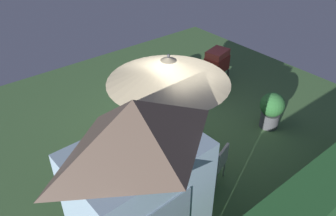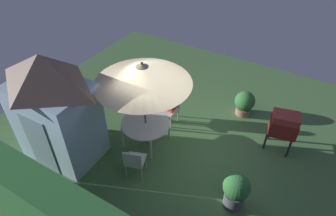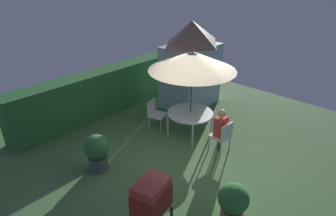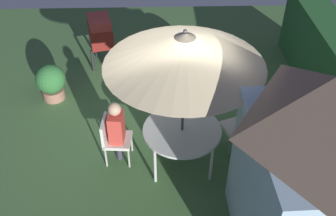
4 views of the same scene
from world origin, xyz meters
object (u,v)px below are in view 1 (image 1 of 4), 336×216
at_px(garden_shed, 139,183).
at_px(bbq_grill, 217,61).
at_px(patio_table, 168,136).
at_px(person_in_red, 142,109).
at_px(chair_far_side, 216,161).
at_px(potted_plant_by_grill, 272,109).
at_px(patio_umbrella, 168,70).
at_px(potted_plant_by_shed, 162,76).
at_px(chair_near_shed, 141,116).

distance_m(garden_shed, bbq_grill, 5.86).
bearing_deg(patio_table, person_in_red, -94.49).
bearing_deg(chair_far_side, patio_table, -70.51).
bearing_deg(potted_plant_by_grill, chair_far_side, 10.49).
relative_size(patio_umbrella, potted_plant_by_shed, 3.26).
height_order(patio_table, person_in_red, person_in_red).
bearing_deg(potted_plant_by_grill, person_in_red, -32.39).
bearing_deg(potted_plant_by_shed, chair_near_shed, 38.36).
bearing_deg(bbq_grill, chair_near_shed, 9.04).
bearing_deg(chair_near_shed, potted_plant_by_grill, 146.29).
bearing_deg(potted_plant_by_grill, patio_umbrella, -12.57).
bearing_deg(potted_plant_by_grill, bbq_grill, -99.88).
height_order(bbq_grill, potted_plant_by_grill, bbq_grill).
xyz_separation_m(garden_shed, person_in_red, (-1.79, -2.50, -0.75)).
distance_m(patio_table, chair_far_side, 1.16).
distance_m(patio_umbrella, chair_near_shed, 2.15).
xyz_separation_m(patio_table, potted_plant_by_shed, (-1.90, -2.63, -0.27)).
relative_size(patio_table, person_in_red, 1.05).
xyz_separation_m(garden_shed, patio_table, (-1.71, -1.39, -0.83)).
bearing_deg(patio_umbrella, garden_shed, 39.17).
distance_m(garden_shed, patio_umbrella, 2.33).
relative_size(garden_shed, bbq_grill, 2.50).
xyz_separation_m(patio_umbrella, bbq_grill, (-3.23, -1.69, -1.46)).
xyz_separation_m(garden_shed, patio_umbrella, (-1.71, -1.39, 0.78)).
xyz_separation_m(bbq_grill, potted_plant_by_shed, (1.32, -0.93, -0.42)).
relative_size(bbq_grill, chair_near_shed, 1.33).
relative_size(patio_umbrella, person_in_red, 2.08).
bearing_deg(person_in_red, bbq_grill, -169.47).
distance_m(chair_far_side, potted_plant_by_grill, 2.48).
relative_size(garden_shed, chair_far_side, 3.33).
xyz_separation_m(chair_near_shed, chair_far_side, (-0.29, 2.27, 0.00)).
bearing_deg(garden_shed, patio_table, -140.83).
xyz_separation_m(patio_table, potted_plant_by_grill, (-2.83, 0.63, -0.17)).
bearing_deg(potted_plant_by_shed, patio_umbrella, 54.04).
height_order(patio_umbrella, chair_far_side, patio_umbrella).
bearing_deg(chair_far_side, bbq_grill, -135.75).
xyz_separation_m(bbq_grill, potted_plant_by_grill, (0.40, 2.32, -0.31)).
distance_m(patio_table, potted_plant_by_shed, 3.26).
xyz_separation_m(patio_umbrella, potted_plant_by_shed, (-1.90, -2.63, -1.88)).
bearing_deg(chair_far_side, potted_plant_by_shed, -112.31).
bearing_deg(patio_umbrella, potted_plant_by_grill, 167.43).
xyz_separation_m(patio_umbrella, chair_far_side, (-0.38, 1.08, -1.79)).
bearing_deg(chair_near_shed, potted_plant_by_shed, -141.64).
bearing_deg(patio_umbrella, potted_plant_by_shed, -125.96).
distance_m(patio_umbrella, person_in_red, 1.88).
bearing_deg(person_in_red, chair_far_side, 97.71).
bearing_deg(person_in_red, garden_shed, 54.32).
bearing_deg(garden_shed, person_in_red, -125.68).
xyz_separation_m(patio_table, bbq_grill, (-3.23, -1.69, 0.15)).
bearing_deg(person_in_red, patio_umbrella, 85.51).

